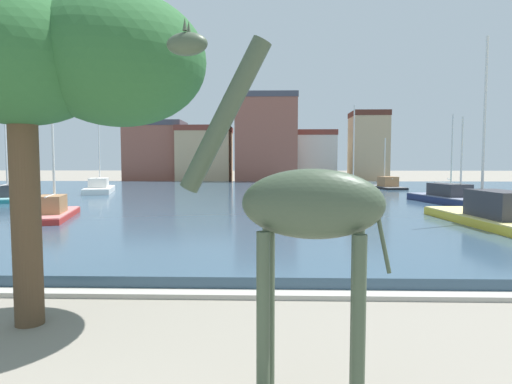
{
  "coord_description": "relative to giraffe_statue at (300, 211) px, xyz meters",
  "views": [
    {
      "loc": [
        1.37,
        -2.46,
        3.21
      ],
      "look_at": [
        0.96,
        11.8,
        2.2
      ],
      "focal_mm": 30.25,
      "sensor_mm": 36.0,
      "label": 1
    }
  ],
  "objects": [
    {
      "name": "sailboat_white",
      "position": [
        -15.82,
        33.49,
        -1.98
      ],
      "size": [
        3.98,
        7.76,
        7.94
      ],
      "color": "white",
      "rests_on": "ground"
    },
    {
      "name": "townhouse_wide_warehouse",
      "position": [
        -9.91,
        59.09,
        1.65
      ],
      "size": [
        7.91,
        7.04,
        8.42
      ],
      "color": "tan",
      "rests_on": "ground"
    },
    {
      "name": "sailboat_green",
      "position": [
        15.08,
        31.45,
        -2.15
      ],
      "size": [
        3.67,
        7.8,
        7.21
      ],
      "color": "#236B42",
      "rests_on": "ground"
    },
    {
      "name": "sailboat_yellow",
      "position": [
        9.34,
        14.31,
        -1.95
      ],
      "size": [
        2.78,
        9.78,
        8.78
      ],
      "color": "gold",
      "rests_on": "ground"
    },
    {
      "name": "townhouse_end_terrace",
      "position": [
        5.75,
        61.27,
        1.41
      ],
      "size": [
        8.24,
        5.42,
        7.95
      ],
      "color": "beige",
      "rests_on": "ground"
    },
    {
      "name": "harbor_water",
      "position": [
        -1.77,
        30.39,
        -2.38
      ],
      "size": [
        81.79,
        51.17,
        0.4
      ],
      "primitive_type": "cube",
      "color": "#334C60",
      "rests_on": "ground"
    },
    {
      "name": "quay_edge_coping",
      "position": [
        -1.77,
        4.56,
        -2.52
      ],
      "size": [
        81.79,
        0.5,
        0.12
      ],
      "primitive_type": "cube",
      "color": "#ADA89E",
      "rests_on": "ground"
    },
    {
      "name": "townhouse_narrow_midrow",
      "position": [
        14.75,
        60.7,
        2.79
      ],
      "size": [
        5.31,
        5.83,
        10.72
      ],
      "color": "tan",
      "rests_on": "ground"
    },
    {
      "name": "sailboat_navy",
      "position": [
        12.07,
        22.78,
        -2.0
      ],
      "size": [
        4.04,
        9.51,
        6.09
      ],
      "color": "navy",
      "rests_on": "ground"
    },
    {
      "name": "sailboat_red",
      "position": [
        -11.16,
        15.82,
        -2.04
      ],
      "size": [
        3.12,
        6.47,
        7.64
      ],
      "color": "red",
      "rests_on": "ground"
    },
    {
      "name": "sailboat_teal",
      "position": [
        -19.57,
        25.55,
        -2.06
      ],
      "size": [
        3.92,
        7.17,
        8.0
      ],
      "color": "teal",
      "rests_on": "ground"
    },
    {
      "name": "sailboat_black",
      "position": [
        11.92,
        40.47,
        -2.06
      ],
      "size": [
        2.99,
        7.0,
        5.68
      ],
      "color": "black",
      "rests_on": "ground"
    },
    {
      "name": "giraffe_statue",
      "position": [
        0.0,
        0.0,
        0.0
      ],
      "size": [
        2.89,
        0.95,
        5.05
      ],
      "color": "#3D4C38",
      "rests_on": "ground"
    },
    {
      "name": "townhouse_corner_house",
      "position": [
        -17.59,
        60.07,
        2.08
      ],
      "size": [
        8.75,
        6.51,
        9.29
      ],
      "color": "#8E5142",
      "rests_on": "ground"
    },
    {
      "name": "townhouse_tall_gabled",
      "position": [
        -0.73,
        58.1,
        3.93
      ],
      "size": [
        8.97,
        6.82,
        12.98
      ],
      "color": "#8E5142",
      "rests_on": "ground"
    },
    {
      "name": "sailboat_grey",
      "position": [
        7.52,
        35.28,
        -2.15
      ],
      "size": [
        3.52,
        6.62,
        8.42
      ],
      "color": "#939399",
      "rests_on": "ground"
    },
    {
      "name": "shade_tree",
      "position": [
        -5.13,
        2.99,
        2.68
      ],
      "size": [
        6.89,
        3.91,
        6.83
      ],
      "color": "brown",
      "rests_on": "ground"
    }
  ]
}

